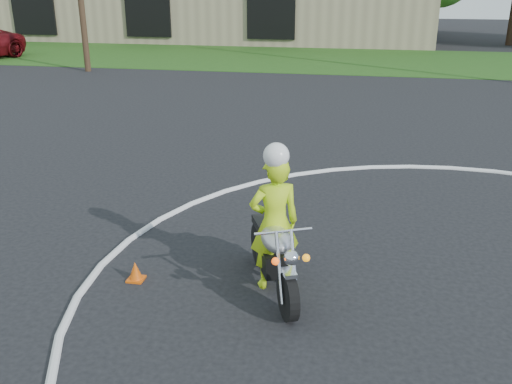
# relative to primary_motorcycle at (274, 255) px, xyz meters

# --- Properties ---
(grass_strip) EXTENTS (120.00, 10.00, 0.02)m
(grass_strip) POSITION_rel_primary_motorcycle_xyz_m (3.23, 24.21, -0.56)
(grass_strip) COLOR #1E4714
(grass_strip) RESTS_ON ground
(primary_motorcycle) EXTENTS (1.10, 2.10, 1.18)m
(primary_motorcycle) POSITION_rel_primary_motorcycle_xyz_m (0.00, 0.00, 0.00)
(primary_motorcycle) COLOR black
(primary_motorcycle) RESTS_ON ground
(rider_primary_grp) EXTENTS (0.85, 0.73, 2.19)m
(rider_primary_grp) POSITION_rel_primary_motorcycle_xyz_m (-0.02, 0.14, 0.48)
(rider_primary_grp) COLOR #BBE718
(rider_primary_grp) RESTS_ON ground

